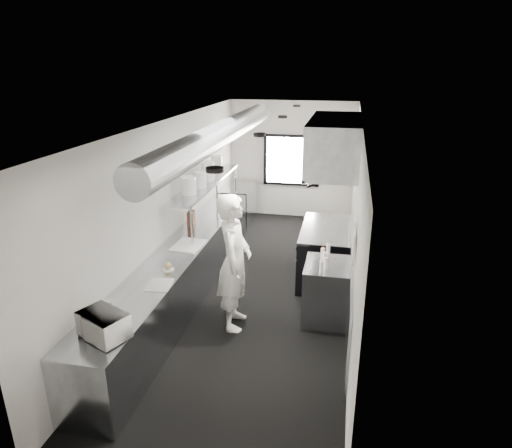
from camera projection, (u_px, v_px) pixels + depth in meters
The scene contains 35 objects.
floor at pixel (259, 289), 7.67m from camera, with size 3.00×8.00×0.01m, color black.
ceiling at pixel (259, 122), 6.71m from camera, with size 3.00×8.00×0.01m, color #BCB9B3.
wall_back at pixel (292, 160), 10.87m from camera, with size 3.00×0.02×2.80m, color silver.
wall_front at pixel (159, 370), 3.51m from camera, with size 3.00×0.02×2.80m, color silver.
wall_left at pixel (171, 206), 7.47m from camera, with size 0.02×8.00×2.80m, color silver.
wall_right at pixel (355, 218), 6.90m from camera, with size 0.02×8.00×2.80m, color silver.
wall_cladding at pixel (350, 260), 7.47m from camera, with size 0.03×5.50×1.10m, color gray.
hvac_duct at pixel (222, 134), 7.30m from camera, with size 0.40×0.40×6.40m, color #94989D.
service_window at pixel (291, 161), 10.84m from camera, with size 1.36×0.05×1.25m.
exhaust_hood at pixel (334, 144), 7.29m from camera, with size 0.81×2.20×0.88m.
prep_counter at pixel (183, 272), 7.27m from camera, with size 0.70×6.00×0.90m, color gray.
pass_shelf at pixel (206, 184), 8.29m from camera, with size 0.45×3.00×0.68m.
range at pixel (325, 253), 7.95m from camera, with size 0.88×1.60×0.94m.
bottle_station at pixel (326, 292), 6.65m from camera, with size 0.65×0.80×0.90m, color gray.
far_work_table at pixel (238, 205), 10.68m from camera, with size 0.70×1.20×0.90m, color gray.
notice_sheet_a at pixel (354, 233), 5.74m from camera, with size 0.02×0.28×0.38m, color silver.
notice_sheet_b at pixel (354, 247), 5.43m from camera, with size 0.02×0.28×0.38m, color silver.
line_cook at pixel (234, 262), 6.34m from camera, with size 0.73×0.48×1.99m, color white.
microwave at pixel (103, 325), 4.74m from camera, with size 0.47×0.36×0.28m, color silver.
deli_tub_a at pixel (101, 312), 5.16m from camera, with size 0.14×0.14×0.10m, color #AAB3A5.
deli_tub_b at pixel (109, 304), 5.35m from camera, with size 0.13×0.13×0.09m, color #AAB3A5.
newspaper at pixel (159, 285), 5.89m from camera, with size 0.30×0.37×0.01m, color white.
small_plate at pixel (168, 269), 6.32m from camera, with size 0.16×0.16×0.01m, color white.
pastry at pixel (168, 266), 6.30m from camera, with size 0.10×0.10×0.10m, color tan.
cutting_board at pixel (188, 245), 7.15m from camera, with size 0.42×0.57×0.02m, color silver.
knife_block at pixel (191, 218), 8.00m from camera, with size 0.11×0.23×0.25m, color brown.
plate_stack_a at pixel (189, 185), 7.47m from camera, with size 0.25×0.25×0.29m, color white.
plate_stack_b at pixel (200, 180), 7.85m from camera, with size 0.22×0.22×0.28m, color white.
plate_stack_c at pixel (208, 171), 8.30m from camera, with size 0.24×0.24×0.35m, color white.
plate_stack_d at pixel (217, 164), 8.91m from camera, with size 0.22×0.22×0.33m, color white.
squeeze_bottle_a at pixel (321, 267), 6.23m from camera, with size 0.05×0.05×0.16m, color silver.
squeeze_bottle_b at pixel (326, 263), 6.33m from camera, with size 0.06×0.06×0.18m, color silver.
squeeze_bottle_c at pixel (325, 258), 6.51m from camera, with size 0.06×0.06×0.17m, color silver.
squeeze_bottle_d at pixel (323, 254), 6.62m from camera, with size 0.06×0.06×0.18m, color silver.
squeeze_bottle_e at pixel (328, 249), 6.78m from camera, with size 0.06×0.06×0.18m, color silver.
Camera 1 is at (1.33, -6.69, 3.66)m, focal length 31.68 mm.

